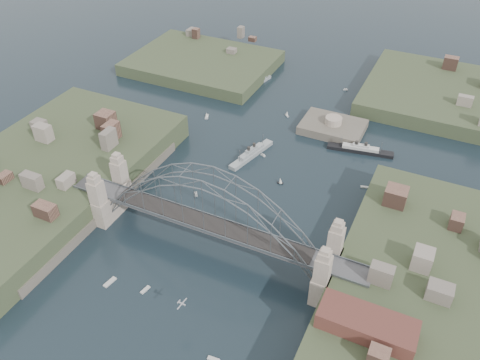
% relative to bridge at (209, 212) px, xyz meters
% --- Properties ---
extents(ground, '(500.00, 500.00, 0.00)m').
position_rel_bridge_xyz_m(ground, '(0.00, 0.00, -12.32)').
color(ground, black).
rests_on(ground, ground).
extents(bridge, '(84.00, 13.80, 24.60)m').
position_rel_bridge_xyz_m(bridge, '(0.00, 0.00, 0.00)').
color(bridge, '#4B4B4E').
rests_on(bridge, ground).
extents(shore_west, '(50.50, 90.00, 12.00)m').
position_rel_bridge_xyz_m(shore_west, '(-57.32, 0.00, -10.35)').
color(shore_west, '#333E25').
rests_on(shore_west, ground).
extents(shore_east, '(50.50, 90.00, 12.00)m').
position_rel_bridge_xyz_m(shore_east, '(57.32, 0.00, -10.35)').
color(shore_east, '#333E25').
rests_on(shore_east, ground).
extents(headland_nw, '(60.00, 45.00, 9.00)m').
position_rel_bridge_xyz_m(headland_nw, '(-55.00, 95.00, -11.82)').
color(headland_nw, '#333E25').
rests_on(headland_nw, ground).
extents(headland_ne, '(70.00, 55.00, 9.50)m').
position_rel_bridge_xyz_m(headland_ne, '(50.00, 110.00, -11.57)').
color(headland_ne, '#333E25').
rests_on(headland_ne, ground).
extents(fort_island, '(22.00, 16.00, 9.40)m').
position_rel_bridge_xyz_m(fort_island, '(12.00, 70.00, -12.66)').
color(fort_island, '#534C41').
rests_on(fort_island, ground).
extents(wharf_shed, '(20.00, 8.00, 4.00)m').
position_rel_bridge_xyz_m(wharf_shed, '(44.00, -14.00, -2.32)').
color(wharf_shed, '#592D26').
rests_on(wharf_shed, shore_east).
extents(naval_cruiser_near, '(7.55, 20.37, 6.10)m').
position_rel_bridge_xyz_m(naval_cruiser_near, '(-7.63, 42.80, -11.38)').
color(naval_cruiser_near, '#959C9D').
rests_on(naval_cruiser_near, ground).
extents(naval_cruiser_far, '(5.04, 15.05, 5.04)m').
position_rel_bridge_xyz_m(naval_cruiser_far, '(-26.42, 92.01, -11.54)').
color(naval_cruiser_far, '#959C9D').
rests_on(naval_cruiser_far, ground).
extents(ocean_liner, '(22.22, 6.50, 5.41)m').
position_rel_bridge_xyz_m(ocean_liner, '(24.45, 61.04, -11.49)').
color(ocean_liner, black).
rests_on(ocean_liner, ground).
extents(aeroplane, '(1.88, 3.50, 0.51)m').
position_rel_bridge_xyz_m(aeroplane, '(6.12, -24.55, -4.35)').
color(aeroplane, '#ABACB1').
extents(small_boat_a, '(1.96, 2.23, 1.43)m').
position_rel_bridge_xyz_m(small_boat_a, '(-14.38, 17.28, -12.04)').
color(small_boat_a, '#BABAB5').
rests_on(small_boat_a, ground).
extents(small_boat_b, '(2.00, 1.16, 2.38)m').
position_rel_bridge_xyz_m(small_boat_b, '(6.53, 33.34, -11.37)').
color(small_boat_b, '#BABAB5').
rests_on(small_boat_b, ground).
extents(small_boat_c, '(1.40, 2.83, 0.45)m').
position_rel_bridge_xyz_m(small_boat_c, '(-7.55, -19.83, -12.17)').
color(small_boat_c, '#BABAB5').
rests_on(small_boat_c, ground).
extents(small_boat_d, '(2.57, 1.41, 0.45)m').
position_rel_bridge_xyz_m(small_boat_d, '(30.72, 42.66, -12.17)').
color(small_boat_d, '#BABAB5').
rests_on(small_boat_d, ground).
extents(small_boat_e, '(2.41, 3.69, 2.38)m').
position_rel_bridge_xyz_m(small_boat_e, '(-33.20, 58.72, -11.65)').
color(small_boat_e, '#BABAB5').
rests_on(small_boat_e, ground).
extents(small_boat_f, '(1.90, 1.20, 1.43)m').
position_rel_bridge_xyz_m(small_boat_f, '(-4.20, 44.71, -12.03)').
color(small_boat_f, '#BABAB5').
rests_on(small_boat_f, ground).
extents(small_boat_g, '(2.78, 1.13, 0.45)m').
position_rel_bridge_xyz_m(small_boat_g, '(16.27, -29.27, -12.17)').
color(small_boat_g, '#BABAB5').
rests_on(small_boat_g, ground).
extents(small_boat_h, '(2.13, 2.16, 2.38)m').
position_rel_bridge_xyz_m(small_boat_h, '(-6.46, 72.51, -11.44)').
color(small_boat_h, '#BABAB5').
rests_on(small_boat_h, ground).
extents(small_boat_i, '(2.16, 1.17, 1.43)m').
position_rel_bridge_xyz_m(small_boat_i, '(35.56, 19.07, -12.04)').
color(small_boat_i, '#BABAB5').
rests_on(small_boat_i, ground).
extents(small_boat_j, '(1.74, 3.74, 0.45)m').
position_rel_bridge_xyz_m(small_boat_j, '(-16.81, -21.61, -12.17)').
color(small_boat_j, '#BABAB5').
rests_on(small_boat_j, ground).
extents(small_boat_k, '(2.00, 1.05, 1.43)m').
position_rel_bridge_xyz_m(small_boat_k, '(7.74, 101.95, -12.03)').
color(small_boat_k, '#BABAB5').
rests_on(small_boat_k, ground).
extents(small_boat_l, '(2.49, 1.72, 0.45)m').
position_rel_bridge_xyz_m(small_boat_l, '(-43.40, 24.25, -12.17)').
color(small_boat_l, '#BABAB5').
rests_on(small_boat_l, ground).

